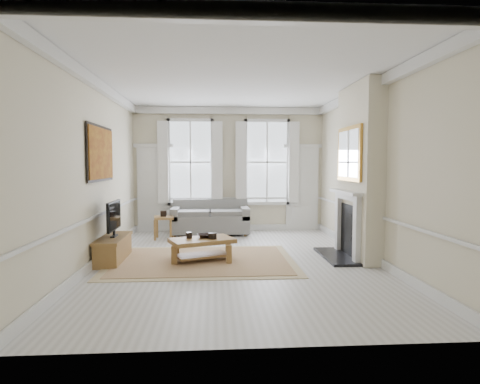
{
  "coord_description": "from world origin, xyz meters",
  "views": [
    {
      "loc": [
        -0.43,
        -7.48,
        1.85
      ],
      "look_at": [
        0.14,
        1.08,
        1.25
      ],
      "focal_mm": 30.0,
      "sensor_mm": 36.0,
      "label": 1
    }
  ],
  "objects": [
    {
      "name": "floor",
      "position": [
        0.0,
        0.0,
        0.0
      ],
      "size": [
        7.2,
        7.2,
        0.0
      ],
      "primitive_type": "plane",
      "color": "#B7B5AD",
      "rests_on": "ground"
    },
    {
      "name": "ceiling",
      "position": [
        0.0,
        0.0,
        3.4
      ],
      "size": [
        7.2,
        7.2,
        0.0
      ],
      "primitive_type": "plane",
      "rotation": [
        3.14,
        0.0,
        0.0
      ],
      "color": "white",
      "rests_on": "back_wall"
    },
    {
      "name": "back_wall",
      "position": [
        0.0,
        3.6,
        1.7
      ],
      "size": [
        5.2,
        0.0,
        5.2
      ],
      "primitive_type": "plane",
      "rotation": [
        1.57,
        0.0,
        0.0
      ],
      "color": "beige",
      "rests_on": "floor"
    },
    {
      "name": "left_wall",
      "position": [
        -2.6,
        0.0,
        1.7
      ],
      "size": [
        0.0,
        7.2,
        7.2
      ],
      "primitive_type": "plane",
      "rotation": [
        1.57,
        0.0,
        1.57
      ],
      "color": "beige",
      "rests_on": "floor"
    },
    {
      "name": "right_wall",
      "position": [
        2.6,
        0.0,
        1.7
      ],
      "size": [
        0.0,
        7.2,
        7.2
      ],
      "primitive_type": "plane",
      "rotation": [
        1.57,
        0.0,
        -1.57
      ],
      "color": "beige",
      "rests_on": "floor"
    },
    {
      "name": "window_left",
      "position": [
        -1.05,
        3.55,
        1.9
      ],
      "size": [
        1.26,
        0.2,
        2.2
      ],
      "primitive_type": null,
      "color": "#B2BCC6",
      "rests_on": "back_wall"
    },
    {
      "name": "window_right",
      "position": [
        1.05,
        3.55,
        1.9
      ],
      "size": [
        1.26,
        0.2,
        2.2
      ],
      "primitive_type": null,
      "color": "#B2BCC6",
      "rests_on": "back_wall"
    },
    {
      "name": "door_left",
      "position": [
        -2.05,
        3.56,
        1.15
      ],
      "size": [
        0.9,
        0.08,
        2.3
      ],
      "primitive_type": "cube",
      "color": "silver",
      "rests_on": "floor"
    },
    {
      "name": "door_right",
      "position": [
        2.05,
        3.56,
        1.15
      ],
      "size": [
        0.9,
        0.08,
        2.3
      ],
      "primitive_type": "cube",
      "color": "silver",
      "rests_on": "floor"
    },
    {
      "name": "painting",
      "position": [
        -2.56,
        0.3,
        2.05
      ],
      "size": [
        0.05,
        1.66,
        1.06
      ],
      "primitive_type": "cube",
      "color": "#A9761D",
      "rests_on": "left_wall"
    },
    {
      "name": "chimney_breast",
      "position": [
        2.43,
        0.2,
        1.7
      ],
      "size": [
        0.35,
        1.7,
        3.38
      ],
      "primitive_type": "cube",
      "color": "beige",
      "rests_on": "floor"
    },
    {
      "name": "hearth",
      "position": [
        2.0,
        0.2,
        0.03
      ],
      "size": [
        0.55,
        1.5,
        0.05
      ],
      "primitive_type": "cube",
      "color": "black",
      "rests_on": "floor"
    },
    {
      "name": "fireplace",
      "position": [
        2.2,
        0.2,
        0.73
      ],
      "size": [
        0.21,
        1.45,
        1.33
      ],
      "color": "silver",
      "rests_on": "floor"
    },
    {
      "name": "mirror",
      "position": [
        2.21,
        0.2,
        2.05
      ],
      "size": [
        0.06,
        1.26,
        1.06
      ],
      "primitive_type": "cube",
      "color": "#BB8533",
      "rests_on": "chimney_breast"
    },
    {
      "name": "sofa",
      "position": [
        -0.52,
        3.11,
        0.37
      ],
      "size": [
        2.03,
        0.99,
        0.9
      ],
      "color": "slate",
      "rests_on": "floor"
    },
    {
      "name": "side_table",
      "position": [
        -1.66,
        2.43,
        0.45
      ],
      "size": [
        0.52,
        0.52,
        0.56
      ],
      "rotation": [
        0.0,
        0.0,
        0.15
      ],
      "color": "olive",
      "rests_on": "floor"
    },
    {
      "name": "rug",
      "position": [
        -0.65,
        0.08,
        0.01
      ],
      "size": [
        3.5,
        2.6,
        0.02
      ],
      "primitive_type": "cube",
      "color": "#97744E",
      "rests_on": "floor"
    },
    {
      "name": "coffee_table",
      "position": [
        -0.65,
        0.08,
        0.36
      ],
      "size": [
        1.33,
        1.06,
        0.44
      ],
      "rotation": [
        0.0,
        0.0,
        0.38
      ],
      "color": "olive",
      "rests_on": "rug"
    },
    {
      "name": "ceramic_pot_a",
      "position": [
        -0.9,
        0.13,
        0.49
      ],
      "size": [
        0.11,
        0.11,
        0.11
      ],
      "primitive_type": "cylinder",
      "color": "black",
      "rests_on": "coffee_table"
    },
    {
      "name": "ceramic_pot_b",
      "position": [
        -0.45,
        0.03,
        0.49
      ],
      "size": [
        0.16,
        0.16,
        0.11
      ],
      "primitive_type": "cylinder",
      "color": "black",
      "rests_on": "coffee_table"
    },
    {
      "name": "bowl",
      "position": [
        -0.6,
        0.18,
        0.47
      ],
      "size": [
        0.38,
        0.38,
        0.07
      ],
      "primitive_type": "imported",
      "rotation": [
        0.0,
        0.0,
        0.34
      ],
      "color": "black",
      "rests_on": "coffee_table"
    },
    {
      "name": "tv_stand",
      "position": [
        -2.34,
        0.21,
        0.23
      ],
      "size": [
        0.42,
        1.31,
        0.47
      ],
      "primitive_type": "cube",
      "color": "olive",
      "rests_on": "floor"
    },
    {
      "name": "tv",
      "position": [
        -2.32,
        0.21,
        0.86
      ],
      "size": [
        0.08,
        0.9,
        0.68
      ],
      "color": "black",
      "rests_on": "tv_stand"
    }
  ]
}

